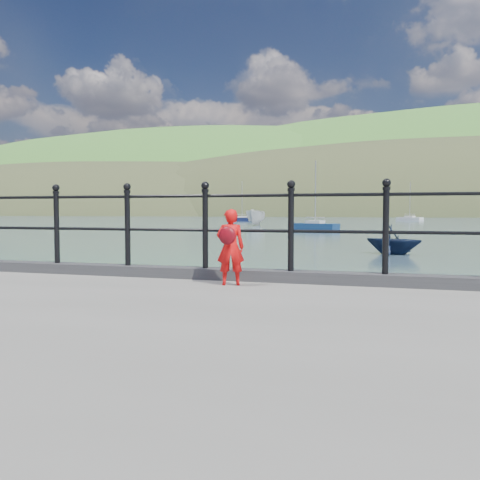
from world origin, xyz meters
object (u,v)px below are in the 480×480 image
(launch_white, at_px, (256,218))
(sailboat_left, at_px, (242,220))
(launch_navy, at_px, (393,240))
(sailboat_deep, at_px, (410,219))
(railing, at_px, (247,220))
(child, at_px, (230,246))
(sailboat_port, at_px, (315,227))

(launch_white, distance_m, sailboat_left, 26.78)
(launch_navy, bearing_deg, sailboat_deep, 20.68)
(railing, distance_m, launch_navy, 17.16)
(child, distance_m, launch_navy, 17.63)
(launch_navy, distance_m, sailboat_port, 27.64)
(railing, height_order, launch_navy, railing)
(sailboat_left, xyz_separation_m, sailboat_deep, (29.62, 14.30, 0.00))
(sailboat_left, bearing_deg, child, -83.78)
(launch_white, bearing_deg, launch_navy, -69.01)
(railing, xyz_separation_m, sailboat_deep, (5.52, 96.83, -1.48))
(railing, relative_size, child, 18.77)
(sailboat_left, bearing_deg, railing, -83.63)
(child, distance_m, sailboat_left, 86.43)
(child, height_order, launch_navy, child)
(launch_white, xyz_separation_m, sailboat_left, (-9.22, 25.14, -0.73))
(sailboat_deep, xyz_separation_m, sailboat_port, (-10.76, -53.16, -0.00))
(sailboat_deep, bearing_deg, railing, -58.36)
(launch_navy, xyz_separation_m, sailboat_deep, (3.51, 79.83, -0.32))
(railing, height_order, child, railing)
(launch_navy, bearing_deg, child, -163.64)
(railing, bearing_deg, launch_navy, 83.25)
(launch_white, bearing_deg, railing, -77.17)
(sailboat_deep, bearing_deg, sailboat_left, -119.33)
(sailboat_port, bearing_deg, launch_white, 149.06)
(railing, height_order, launch_white, railing)
(launch_navy, bearing_deg, sailboat_left, 44.92)
(child, xyz_separation_m, launch_white, (-14.80, 57.88, -0.43))
(child, xyz_separation_m, sailboat_left, (-24.02, 83.02, -1.15))
(launch_white, distance_m, launch_navy, 43.79)
(launch_navy, relative_size, sailboat_left, 0.33)
(sailboat_deep, height_order, sailboat_port, sailboat_deep)
(railing, xyz_separation_m, launch_navy, (2.01, 17.00, -1.16))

